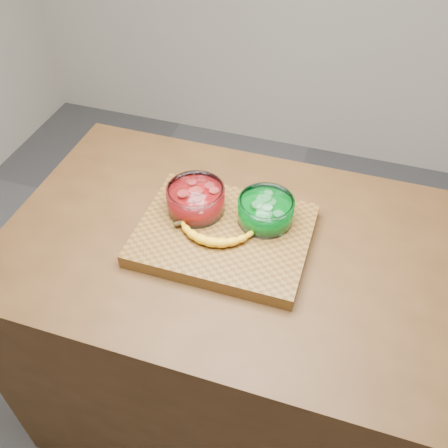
% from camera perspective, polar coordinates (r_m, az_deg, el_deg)
% --- Properties ---
extents(ground, '(3.50, 3.50, 0.00)m').
position_cam_1_polar(ground, '(2.09, 0.00, -19.05)').
color(ground, '#4F4F53').
rests_on(ground, ground).
extents(counter, '(1.20, 0.80, 0.90)m').
position_cam_1_polar(counter, '(1.70, 0.00, -12.32)').
color(counter, '#4B2F16').
rests_on(counter, ground).
extents(cutting_board, '(0.45, 0.35, 0.04)m').
position_cam_1_polar(cutting_board, '(1.33, 0.00, -1.22)').
color(cutting_board, brown).
rests_on(cutting_board, counter).
extents(bowl_red, '(0.16, 0.16, 0.07)m').
position_cam_1_polar(bowl_red, '(1.35, -3.23, 2.84)').
color(bowl_red, white).
rests_on(bowl_red, cutting_board).
extents(bowl_green, '(0.15, 0.15, 0.07)m').
position_cam_1_polar(bowl_green, '(1.32, 4.78, 1.54)').
color(bowl_green, white).
rests_on(bowl_green, cutting_board).
extents(banana, '(0.23, 0.11, 0.03)m').
position_cam_1_polar(banana, '(1.28, -1.25, -1.15)').
color(banana, '#F2B115').
rests_on(banana, cutting_board).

